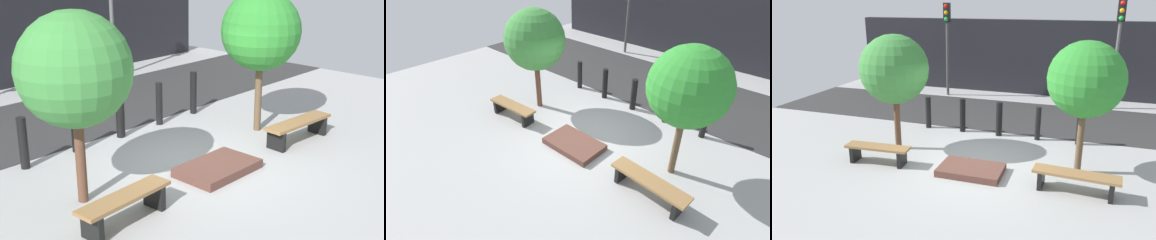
{
  "view_description": "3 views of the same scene",
  "coord_description": "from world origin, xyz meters",
  "views": [
    {
      "loc": [
        -7.05,
        -6.31,
        4.1
      ],
      "look_at": [
        -0.43,
        -0.14,
        1.07
      ],
      "focal_mm": 50.0,
      "sensor_mm": 36.0,
      "label": 1
    },
    {
      "loc": [
        4.49,
        -5.13,
        4.98
      ],
      "look_at": [
        -0.06,
        -0.19,
        0.73
      ],
      "focal_mm": 28.0,
      "sensor_mm": 36.0,
      "label": 2
    },
    {
      "loc": [
        2.47,
        -8.22,
        3.98
      ],
      "look_at": [
        -0.3,
        -0.05,
        1.21
      ],
      "focal_mm": 35.0,
      "sensor_mm": 36.0,
      "label": 3
    }
  ],
  "objects": [
    {
      "name": "bollard_far_right",
      "position": [
        2.35,
        2.4,
        0.54
      ],
      "size": [
        0.16,
        0.16,
        1.07
      ],
      "primitive_type": "cylinder",
      "color": "black",
      "rests_on": "ground"
    },
    {
      "name": "bollard_right",
      "position": [
        1.18,
        2.4,
        0.5
      ],
      "size": [
        0.16,
        0.16,
        1.01
      ],
      "primitive_type": "cylinder",
      "color": "black",
      "rests_on": "ground"
    },
    {
      "name": "bollard_center",
      "position": [
        0.0,
        2.4,
        0.52
      ],
      "size": [
        0.19,
        0.19,
        1.05
      ],
      "primitive_type": "cylinder",
      "color": "black",
      "rests_on": "ground"
    },
    {
      "name": "road_strip",
      "position": [
        0.0,
        4.55,
        0.01
      ],
      "size": [
        18.0,
        3.8,
        0.01
      ],
      "primitive_type": "cube",
      "color": "#2E2E2E",
      "rests_on": "ground"
    },
    {
      "name": "bench_left",
      "position": [
        -2.42,
        -0.6,
        0.33
      ],
      "size": [
        1.69,
        0.52,
        0.47
      ],
      "rotation": [
        0.0,
        0.0,
        0.07
      ],
      "color": "black",
      "rests_on": "ground"
    },
    {
      "name": "tree_behind_right_bench",
      "position": [
        2.42,
        0.47,
        2.27
      ],
      "size": [
        1.75,
        1.75,
        3.15
      ],
      "color": "brown",
      "rests_on": "ground"
    },
    {
      "name": "planter_bed",
      "position": [
        0.0,
        -0.4,
        0.08
      ],
      "size": [
        1.52,
        0.97,
        0.17
      ],
      "primitive_type": "cube",
      "color": "brown",
      "rests_on": "ground"
    },
    {
      "name": "tree_behind_left_bench",
      "position": [
        -2.42,
        0.47,
        2.23
      ],
      "size": [
        1.84,
        1.84,
        3.16
      ],
      "color": "brown",
      "rests_on": "ground"
    },
    {
      "name": "bench_right",
      "position": [
        2.42,
        -0.6,
        0.34
      ],
      "size": [
        1.85,
        0.55,
        0.47
      ],
      "rotation": [
        0.0,
        0.0,
        -0.07
      ],
      "color": "black",
      "rests_on": "ground"
    },
    {
      "name": "bollard_left",
      "position": [
        -1.18,
        2.4,
        0.53
      ],
      "size": [
        0.18,
        0.18,
        1.06
      ],
      "primitive_type": "cylinder",
      "color": "black",
      "rests_on": "ground"
    },
    {
      "name": "ground_plane",
      "position": [
        0.0,
        0.0,
        0.0
      ],
      "size": [
        18.0,
        18.0,
        0.0
      ],
      "primitive_type": "plane",
      "color": "#9D9D9D"
    },
    {
      "name": "bollard_far_left",
      "position": [
        -2.35,
        2.4,
        0.51
      ],
      "size": [
        0.18,
        0.18,
        1.02
      ],
      "primitive_type": "cylinder",
      "color": "black",
      "rests_on": "ground"
    }
  ]
}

